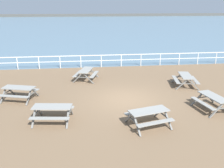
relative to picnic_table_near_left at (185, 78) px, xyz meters
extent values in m
cube|color=brown|center=(-4.35, -1.91, -0.68)|extent=(30.00, 24.00, 0.20)
cube|color=slate|center=(-4.35, 50.84, -0.58)|extent=(142.00, 90.00, 0.01)
cube|color=#4C4C47|center=(-4.35, 93.84, -0.58)|extent=(142.00, 6.00, 1.80)
cube|color=white|center=(-4.35, 5.84, 0.47)|extent=(23.00, 0.06, 0.06)
cube|color=white|center=(-4.35, 5.84, -0.01)|extent=(23.00, 0.05, 0.05)
cylinder|color=white|center=(-12.31, 5.84, -0.06)|extent=(0.07, 0.07, 1.05)
cylinder|color=white|center=(-10.54, 5.84, -0.06)|extent=(0.07, 0.07, 1.05)
cylinder|color=white|center=(-8.77, 5.84, -0.06)|extent=(0.07, 0.07, 1.05)
cylinder|color=white|center=(-7.00, 5.84, -0.06)|extent=(0.07, 0.07, 1.05)
cylinder|color=white|center=(-5.23, 5.84, -0.06)|extent=(0.07, 0.07, 1.05)
cylinder|color=white|center=(-3.46, 5.84, -0.06)|extent=(0.07, 0.07, 1.05)
cylinder|color=white|center=(-1.69, 5.84, -0.06)|extent=(0.07, 0.07, 1.05)
cylinder|color=white|center=(0.08, 5.84, -0.06)|extent=(0.07, 0.07, 1.05)
cylinder|color=white|center=(1.85, 5.84, -0.06)|extent=(0.07, 0.07, 1.05)
cylinder|color=white|center=(3.61, 5.84, -0.06)|extent=(0.07, 0.07, 1.05)
cylinder|color=white|center=(5.38, 5.84, -0.06)|extent=(0.07, 0.07, 1.05)
cube|color=gray|center=(0.00, 0.00, 0.17)|extent=(0.99, 1.89, 0.05)
cube|color=gray|center=(-0.61, 0.10, -0.13)|extent=(0.56, 1.82, 0.04)
cube|color=gray|center=(0.61, -0.10, -0.13)|extent=(0.56, 1.82, 0.04)
cube|color=slate|center=(-0.24, 0.83, -0.21)|extent=(0.79, 0.21, 0.79)
cube|color=slate|center=(0.50, 0.71, -0.21)|extent=(0.79, 0.21, 0.79)
cube|color=slate|center=(0.13, 0.77, -0.16)|extent=(1.49, 0.31, 0.04)
cube|color=slate|center=(-0.50, -0.71, -0.21)|extent=(0.79, 0.21, 0.79)
cube|color=slate|center=(0.24, -0.83, -0.21)|extent=(0.79, 0.21, 0.79)
cube|color=slate|center=(-0.13, -0.77, -0.16)|extent=(1.49, 0.31, 0.04)
cube|color=gray|center=(-6.61, 2.19, 0.17)|extent=(1.18, 1.92, 0.05)
cube|color=gray|center=(-7.21, 2.36, -0.13)|extent=(0.75, 1.80, 0.04)
cube|color=gray|center=(-6.02, 2.01, -0.13)|extent=(0.75, 1.80, 0.04)
cube|color=slate|center=(-6.76, 3.04, -0.21)|extent=(0.78, 0.30, 0.79)
cube|color=slate|center=(-6.04, 2.83, -0.21)|extent=(0.78, 0.30, 0.79)
cube|color=slate|center=(-6.40, 2.93, -0.16)|extent=(1.46, 0.48, 0.04)
cube|color=slate|center=(-7.19, 1.54, -0.21)|extent=(0.78, 0.30, 0.79)
cube|color=slate|center=(-6.47, 1.33, -0.21)|extent=(0.78, 0.30, 0.79)
cube|color=slate|center=(-6.83, 1.44, -0.16)|extent=(1.46, 0.48, 0.04)
cube|color=gray|center=(-0.12, -3.88, 0.17)|extent=(1.01, 1.90, 0.05)
cube|color=gray|center=(-0.73, -3.99, -0.13)|extent=(0.57, 1.82, 0.04)
cube|color=gray|center=(0.49, -3.77, -0.13)|extent=(0.57, 1.82, 0.04)
cube|color=slate|center=(-0.63, -3.18, -0.21)|extent=(0.79, 0.22, 0.79)
cube|color=slate|center=(0.11, -3.05, -0.21)|extent=(0.79, 0.22, 0.79)
cube|color=slate|center=(-0.26, -3.12, -0.16)|extent=(1.49, 0.32, 0.04)
cube|color=slate|center=(-0.35, -4.72, -0.21)|extent=(0.79, 0.22, 0.79)
cube|color=slate|center=(0.02, -4.65, -0.16)|extent=(1.49, 0.32, 0.04)
cube|color=gray|center=(-3.90, -5.21, 0.17)|extent=(1.92, 1.13, 0.05)
cube|color=gray|center=(-4.06, -4.61, -0.13)|extent=(1.81, 0.70, 0.04)
cube|color=gray|center=(-3.75, -5.81, -0.13)|extent=(1.81, 0.70, 0.04)
cube|color=slate|center=(-3.24, -4.65, -0.21)|extent=(0.28, 0.79, 0.79)
cube|color=slate|center=(-3.06, -5.38, -0.21)|extent=(0.28, 0.79, 0.79)
cube|color=slate|center=(-3.15, -5.01, -0.16)|extent=(0.43, 1.47, 0.04)
cube|color=slate|center=(-4.75, -5.04, -0.21)|extent=(0.28, 0.79, 0.79)
cube|color=slate|center=(-4.57, -5.77, -0.21)|extent=(0.28, 0.79, 0.79)
cube|color=slate|center=(-4.66, -5.40, -0.16)|extent=(0.43, 1.47, 0.04)
cube|color=gray|center=(-10.49, -1.26, 0.17)|extent=(1.92, 1.17, 0.05)
cube|color=gray|center=(-10.32, -0.66, -0.13)|extent=(1.80, 0.75, 0.04)
cube|color=gray|center=(-10.67, -1.85, -0.13)|extent=(1.80, 0.75, 0.04)
cube|color=slate|center=(-9.64, -1.11, -0.21)|extent=(0.30, 0.78, 0.79)
cube|color=slate|center=(-9.85, -1.83, -0.21)|extent=(0.30, 0.78, 0.79)
cube|color=slate|center=(-9.74, -1.47, -0.16)|extent=(0.47, 1.46, 0.04)
cube|color=slate|center=(-11.14, -0.68, -0.21)|extent=(0.30, 0.78, 0.79)
cube|color=slate|center=(-11.35, -1.40, -0.21)|extent=(0.30, 0.78, 0.79)
cube|color=slate|center=(-11.24, -1.04, -0.16)|extent=(0.47, 1.46, 0.04)
cube|color=gray|center=(-8.27, -4.24, 0.17)|extent=(1.88, 0.93, 0.05)
cube|color=gray|center=(-8.19, -3.63, -0.13)|extent=(1.82, 0.49, 0.04)
cube|color=gray|center=(-8.35, -4.86, -0.13)|extent=(1.82, 0.49, 0.04)
cube|color=slate|center=(-7.45, -3.97, -0.21)|extent=(0.18, 0.80, 0.79)
cube|color=slate|center=(-7.55, -4.71, -0.21)|extent=(0.18, 0.80, 0.79)
cube|color=slate|center=(-7.50, -4.34, -0.16)|extent=(0.25, 1.50, 0.04)
cube|color=slate|center=(-9.00, -3.77, -0.21)|extent=(0.18, 0.80, 0.79)
cube|color=slate|center=(-9.10, -4.51, -0.21)|extent=(0.18, 0.80, 0.79)
cube|color=slate|center=(-9.05, -4.14, -0.16)|extent=(0.25, 1.50, 0.04)
camera|label=1|loc=(-6.71, -14.96, 4.76)|focal=39.14mm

